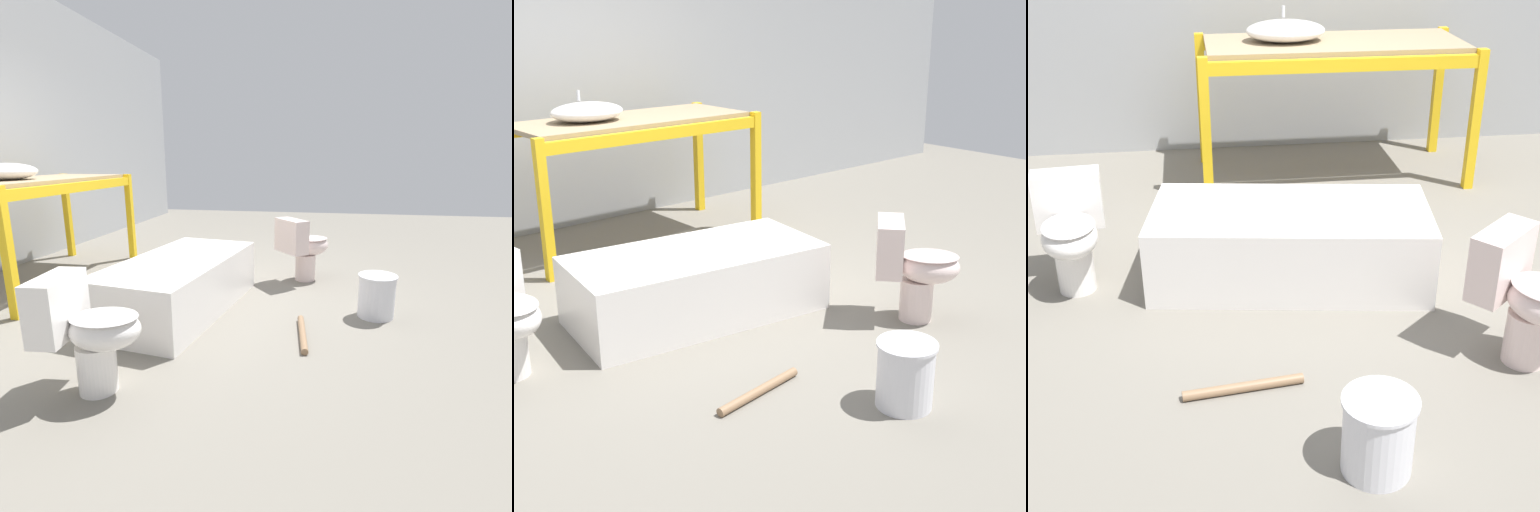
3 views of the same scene
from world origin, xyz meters
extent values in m
plane|color=slate|center=(0.00, 0.00, 0.00)|extent=(12.00, 12.00, 0.00)
cube|color=yellow|center=(-0.60, 1.05, 0.52)|extent=(0.07, 0.07, 1.04)
cube|color=yellow|center=(1.36, 1.05, 0.52)|extent=(0.07, 0.07, 1.04)
cube|color=yellow|center=(1.36, 1.91, 0.52)|extent=(0.07, 0.07, 1.04)
cube|color=yellow|center=(0.38, 1.05, 0.96)|extent=(1.96, 0.06, 0.09)
cube|color=yellow|center=(0.38, 1.91, 0.96)|extent=(1.96, 0.06, 0.09)
cube|color=#998466|center=(0.38, 1.48, 1.02)|extent=(1.89, 0.78, 0.04)
ellipsoid|color=white|center=(0.02, 1.51, 1.12)|extent=(0.58, 0.45, 0.15)
cube|color=white|center=(-0.18, -0.15, 0.22)|extent=(1.67, 0.97, 0.44)
cube|color=beige|center=(-0.18, -0.15, 0.35)|extent=(1.58, 0.88, 0.18)
cylinder|color=white|center=(-1.40, -0.13, 0.14)|extent=(0.21, 0.21, 0.27)
ellipsoid|color=white|center=(-1.40, -0.20, 0.36)|extent=(0.34, 0.40, 0.21)
ellipsoid|color=beige|center=(-1.40, -0.20, 0.43)|extent=(0.32, 0.38, 0.03)
cube|color=white|center=(-1.42, 0.05, 0.48)|extent=(0.39, 0.20, 0.33)
cylinder|color=silver|center=(0.83, -1.13, 0.14)|extent=(0.21, 0.21, 0.27)
ellipsoid|color=silver|center=(0.87, -1.18, 0.36)|extent=(0.47, 0.48, 0.21)
ellipsoid|color=#BBA7A3|center=(0.87, -1.18, 0.43)|extent=(0.45, 0.46, 0.03)
cube|color=silver|center=(0.71, -0.99, 0.48)|extent=(0.39, 0.36, 0.33)
cylinder|color=silver|center=(-0.06, -1.74, 0.17)|extent=(0.28, 0.28, 0.34)
cylinder|color=silver|center=(-0.06, -1.74, 0.33)|extent=(0.30, 0.30, 0.02)
cylinder|color=#8C6B4C|center=(-0.54, -1.19, 0.02)|extent=(0.56, 0.11, 0.05)
camera|label=1|loc=(-3.17, -1.32, 1.24)|focal=28.00mm
camera|label=2|loc=(-2.64, -3.63, 1.88)|focal=50.00mm
camera|label=3|loc=(-0.71, -3.79, 2.06)|focal=50.00mm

